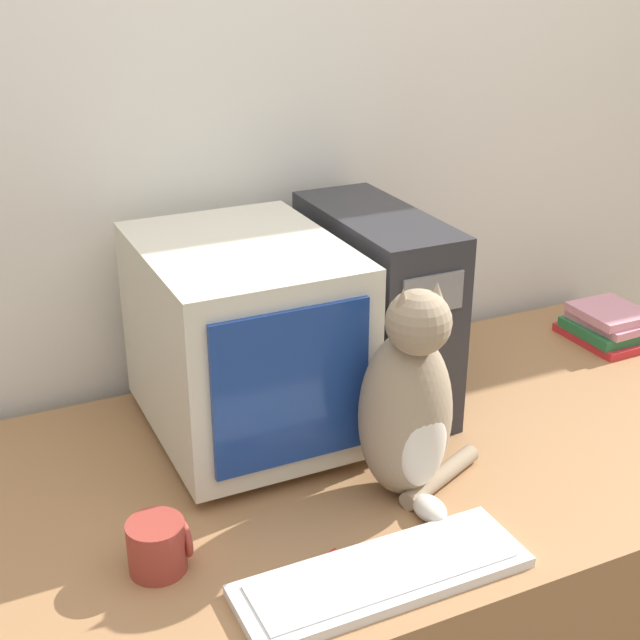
% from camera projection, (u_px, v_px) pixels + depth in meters
% --- Properties ---
extents(wall_back, '(7.00, 0.05, 2.50)m').
position_uv_depth(wall_back, '(295.00, 142.00, 1.98)').
color(wall_back, silver).
rests_on(wall_back, ground_plane).
extents(desk, '(1.71, 0.89, 0.75)m').
position_uv_depth(desk, '(395.00, 595.00, 1.91)').
color(desk, '#9E7047').
rests_on(desk, ground_plane).
extents(crt_monitor, '(0.36, 0.48, 0.40)m').
position_uv_depth(crt_monitor, '(244.00, 339.00, 1.73)').
color(crt_monitor, beige).
rests_on(crt_monitor, desk).
extents(computer_tower, '(0.18, 0.44, 0.41)m').
position_uv_depth(computer_tower, '(375.00, 308.00, 1.87)').
color(computer_tower, '#28282D').
rests_on(computer_tower, desk).
extents(keyboard, '(0.48, 0.15, 0.02)m').
position_uv_depth(keyboard, '(382.00, 575.00, 1.40)').
color(keyboard, silver).
rests_on(keyboard, desk).
extents(cat, '(0.26, 0.21, 0.41)m').
position_uv_depth(cat, '(409.00, 407.00, 1.55)').
color(cat, gray).
rests_on(cat, desk).
extents(book_stack, '(0.16, 0.21, 0.09)m').
position_uv_depth(book_stack, '(607.00, 325.00, 2.20)').
color(book_stack, red).
rests_on(book_stack, desk).
extents(pen, '(0.13, 0.06, 0.01)m').
position_uv_depth(pen, '(306.00, 571.00, 1.42)').
color(pen, maroon).
rests_on(pen, desk).
extents(mug, '(0.10, 0.09, 0.09)m').
position_uv_depth(mug, '(158.00, 546.00, 1.41)').
color(mug, '#9E382D').
rests_on(mug, desk).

